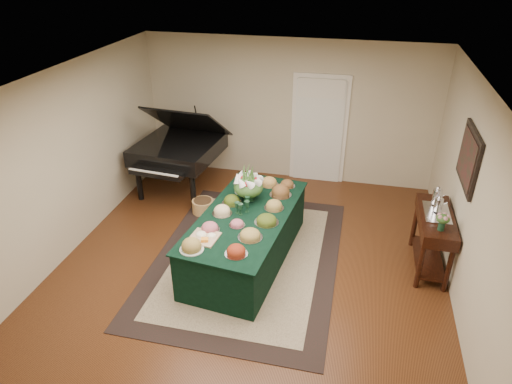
% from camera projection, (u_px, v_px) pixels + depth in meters
% --- Properties ---
extents(ground, '(6.00, 6.00, 0.00)m').
position_uv_depth(ground, '(251.00, 264.00, 6.70)').
color(ground, black).
rests_on(ground, ground).
extents(area_rug, '(2.65, 3.71, 0.01)m').
position_uv_depth(area_rug, '(247.00, 257.00, 6.83)').
color(area_rug, black).
rests_on(area_rug, ground).
extents(kitchen_doorway, '(1.05, 0.07, 2.10)m').
position_uv_depth(kitchen_doorway, '(319.00, 131.00, 8.62)').
color(kitchen_doorway, silver).
rests_on(kitchen_doorway, ground).
extents(buffet_table, '(1.45, 2.60, 0.78)m').
position_uv_depth(buffet_table, '(246.00, 237.00, 6.63)').
color(buffet_table, black).
rests_on(buffet_table, ground).
extents(food_platters, '(1.16, 2.31, 0.14)m').
position_uv_depth(food_platters, '(248.00, 208.00, 6.50)').
color(food_platters, silver).
rests_on(food_platters, buffet_table).
extents(cutting_board, '(0.40, 0.40, 0.10)m').
position_uv_depth(cutting_board, '(204.00, 235.00, 5.92)').
color(cutting_board, tan).
rests_on(cutting_board, buffet_table).
extents(green_goblets, '(0.20, 0.30, 0.18)m').
position_uv_depth(green_goblets, '(243.00, 206.00, 6.46)').
color(green_goblets, '#14331F').
rests_on(green_goblets, buffet_table).
extents(floral_centerpiece, '(0.45, 0.45, 0.45)m').
position_uv_depth(floral_centerpiece, '(248.00, 184.00, 6.69)').
color(floral_centerpiece, '#14331F').
rests_on(floral_centerpiece, buffet_table).
extents(grand_piano, '(1.62, 1.77, 1.70)m').
position_uv_depth(grand_piano, '(179.00, 149.00, 8.31)').
color(grand_piano, black).
rests_on(grand_piano, ground).
extents(wicker_basket, '(0.37, 0.37, 0.23)m').
position_uv_depth(wicker_basket, '(203.00, 206.00, 7.93)').
color(wicker_basket, '#AA7B44').
rests_on(wicker_basket, ground).
extents(mahogany_sideboard, '(0.45, 1.20, 0.87)m').
position_uv_depth(mahogany_sideboard, '(434.00, 227.00, 6.34)').
color(mahogany_sideboard, black).
rests_on(mahogany_sideboard, ground).
extents(tea_service, '(0.34, 0.58, 0.30)m').
position_uv_depth(tea_service, '(438.00, 202.00, 6.31)').
color(tea_service, silver).
rests_on(tea_service, mahogany_sideboard).
extents(pink_bouquet, '(0.19, 0.19, 0.25)m').
position_uv_depth(pink_bouquet, '(443.00, 219.00, 5.84)').
color(pink_bouquet, '#14331F').
rests_on(pink_bouquet, mahogany_sideboard).
extents(wall_painting, '(0.05, 0.95, 0.75)m').
position_uv_depth(wall_painting, '(469.00, 158.00, 5.77)').
color(wall_painting, black).
rests_on(wall_painting, ground).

